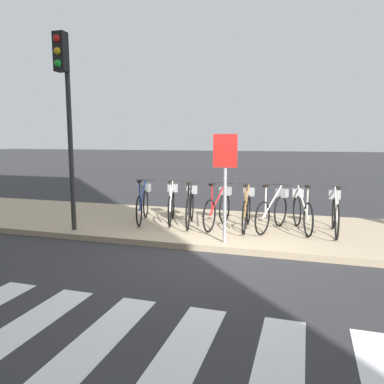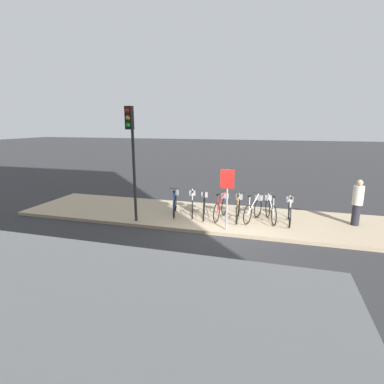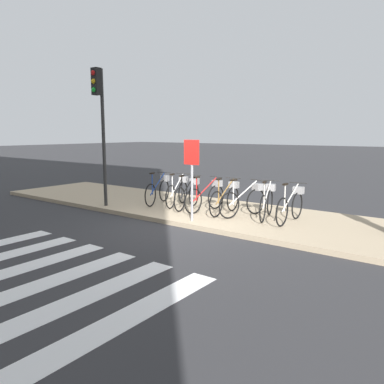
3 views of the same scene
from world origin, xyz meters
TOP-DOWN VIEW (x-y plane):
  - ground_plane at (0.00, 0.00)m, footprint 120.00×120.00m
  - sidewalk at (0.00, 1.72)m, footprint 16.34×3.44m
  - parked_bicycle_0 at (-2.12, 1.56)m, footprint 0.59×1.59m
  - parked_bicycle_1 at (-1.46, 1.69)m, footprint 0.60×1.58m
  - parked_bicycle_2 at (-0.96, 1.54)m, footprint 0.51×1.61m
  - parked_bicycle_3 at (-0.30, 1.54)m, footprint 0.46×1.63m
  - parked_bicycle_4 at (0.31, 1.57)m, footprint 0.46×1.64m
  - parked_bicycle_5 at (0.88, 1.61)m, footprint 0.63×1.57m
  - parked_bicycle_6 at (1.44, 1.73)m, footprint 0.57×1.59m
  - parked_bicycle_7 at (2.10, 1.68)m, footprint 0.46×1.64m
  - pedestrian at (4.28, 2.01)m, footprint 0.34×0.34m
  - traffic_light at (-3.18, 0.25)m, footprint 0.24×0.40m
  - sign_post at (0.10, 0.29)m, footprint 0.44×0.07m

SIDE VIEW (x-z plane):
  - ground_plane at x=0.00m, z-range 0.00..0.00m
  - sidewalk at x=0.00m, z-range 0.00..0.12m
  - parked_bicycle_0 at x=-2.12m, z-range 0.06..1.06m
  - parked_bicycle_1 at x=-1.46m, z-range 0.06..1.06m
  - parked_bicycle_2 at x=-0.96m, z-range 0.06..1.06m
  - parked_bicycle_3 at x=-0.30m, z-range 0.06..1.06m
  - parked_bicycle_4 at x=0.31m, z-range 0.06..1.06m
  - parked_bicycle_5 at x=0.88m, z-range 0.06..1.06m
  - parked_bicycle_6 at x=1.44m, z-range 0.06..1.06m
  - parked_bicycle_7 at x=2.10m, z-range 0.06..1.06m
  - pedestrian at x=4.28m, z-range 0.16..1.75m
  - sign_post at x=0.10m, z-range 0.49..2.49m
  - traffic_light at x=-3.18m, z-range 0.97..4.95m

